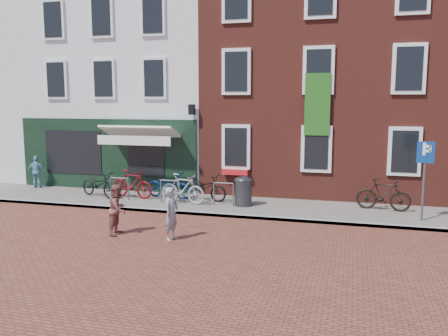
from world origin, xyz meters
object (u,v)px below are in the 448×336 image
(boy, at_px, (118,209))
(bicycle_1, at_px, (132,184))
(bicycle_2, at_px, (168,185))
(bicycle_4, at_px, (203,188))
(cafe_person, at_px, (37,172))
(parking_sign, at_px, (425,167))
(bicycle_3, at_px, (183,189))
(bicycle_5, at_px, (383,195))
(woman, at_px, (171,214))
(bicycle_0, at_px, (99,184))
(litter_bin, at_px, (243,190))

(boy, height_order, bicycle_1, boy)
(bicycle_1, distance_m, bicycle_2, 1.36)
(bicycle_2, distance_m, bicycle_4, 1.44)
(bicycle_1, bearing_deg, cafe_person, 89.47)
(parking_sign, height_order, bicycle_4, parking_sign)
(bicycle_3, relative_size, bicycle_5, 1.00)
(bicycle_2, distance_m, bicycle_3, 1.14)
(woman, xyz_separation_m, bicycle_3, (-1.16, 3.94, -0.09))
(bicycle_0, bearing_deg, litter_bin, -69.88)
(bicycle_5, bearing_deg, bicycle_2, 99.43)
(parking_sign, distance_m, bicycle_5, 1.92)
(boy, distance_m, bicycle_2, 4.59)
(bicycle_1, bearing_deg, bicycle_5, -78.11)
(cafe_person, height_order, bicycle_5, cafe_person)
(cafe_person, bearing_deg, bicycle_2, 160.54)
(bicycle_1, bearing_deg, parking_sign, -84.73)
(litter_bin, bearing_deg, bicycle_3, -174.54)
(boy, height_order, cafe_person, cafe_person)
(parking_sign, bearing_deg, litter_bin, 174.71)
(bicycle_1, xyz_separation_m, bicycle_5, (9.01, 0.40, 0.00))
(bicycle_2, relative_size, bicycle_5, 1.03)
(woman, height_order, bicycle_3, woman)
(bicycle_1, relative_size, bicycle_5, 1.00)
(cafe_person, relative_size, bicycle_4, 0.74)
(boy, height_order, bicycle_5, boy)
(cafe_person, distance_m, bicycle_4, 7.58)
(litter_bin, xyz_separation_m, boy, (-2.66, -4.04, 0.04))
(bicycle_4, bearing_deg, cafe_person, 94.07)
(bicycle_5, bearing_deg, cafe_person, 97.28)
(woman, xyz_separation_m, boy, (-1.65, 0.11, -0.01))
(bicycle_1, bearing_deg, boy, -148.90)
(bicycle_4, height_order, bicycle_5, bicycle_5)
(cafe_person, relative_size, bicycle_1, 0.77)
(cafe_person, xyz_separation_m, bicycle_5, (13.82, -0.43, -0.15))
(boy, xyz_separation_m, bicycle_4, (1.06, 4.46, -0.13))
(parking_sign, relative_size, bicycle_4, 1.33)
(litter_bin, xyz_separation_m, woman, (-1.01, -4.15, 0.05))
(cafe_person, height_order, bicycle_3, cafe_person)
(parking_sign, bearing_deg, bicycle_1, 175.95)
(parking_sign, xyz_separation_m, bicycle_1, (-10.08, 0.71, -1.14))
(bicycle_0, xyz_separation_m, bicycle_2, (2.62, 0.53, 0.00))
(cafe_person, xyz_separation_m, bicycle_3, (6.99, -1.23, -0.15))
(litter_bin, xyz_separation_m, bicycle_4, (-1.60, 0.43, -0.09))
(woman, distance_m, bicycle_0, 6.23)
(woman, bearing_deg, litter_bin, -3.51)
(boy, relative_size, bicycle_0, 0.78)
(bicycle_3, bearing_deg, bicycle_0, 97.69)
(bicycle_0, relative_size, bicycle_4, 1.00)
(bicycle_1, distance_m, bicycle_5, 9.02)
(parking_sign, bearing_deg, bicycle_0, 177.29)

